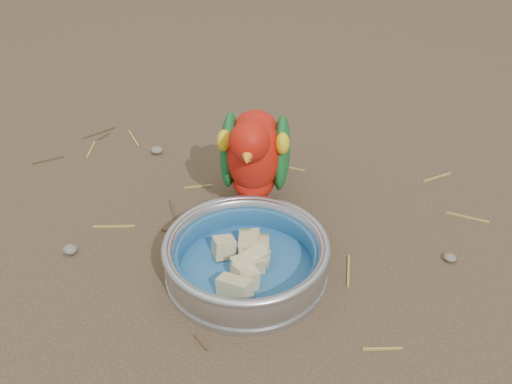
% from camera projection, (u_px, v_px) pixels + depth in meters
% --- Properties ---
extents(ground, '(60.00, 60.00, 0.00)m').
position_uv_depth(ground, '(224.00, 270.00, 0.83)').
color(ground, '#4C3928').
extents(food_bowl, '(0.23, 0.23, 0.02)m').
position_uv_depth(food_bowl, '(246.00, 271.00, 0.82)').
color(food_bowl, '#B2B2BA').
rests_on(food_bowl, ground).
extents(bowl_wall, '(0.23, 0.23, 0.04)m').
position_uv_depth(bowl_wall, '(246.00, 255.00, 0.80)').
color(bowl_wall, '#B2B2BA').
rests_on(bowl_wall, food_bowl).
extents(fruit_wedges, '(0.14, 0.14, 0.03)m').
position_uv_depth(fruit_wedges, '(246.00, 259.00, 0.81)').
color(fruit_wedges, '#CEB782').
rests_on(fruit_wedges, food_bowl).
extents(lory_parrot, '(0.18, 0.26, 0.19)m').
position_uv_depth(lory_parrot, '(254.00, 163.00, 0.90)').
color(lory_parrot, '#B8150A').
rests_on(lory_parrot, ground).
extents(ground_debris, '(0.90, 0.80, 0.01)m').
position_uv_depth(ground_debris, '(254.00, 235.00, 0.89)').
color(ground_debris, '#9F8C3D').
rests_on(ground_debris, ground).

